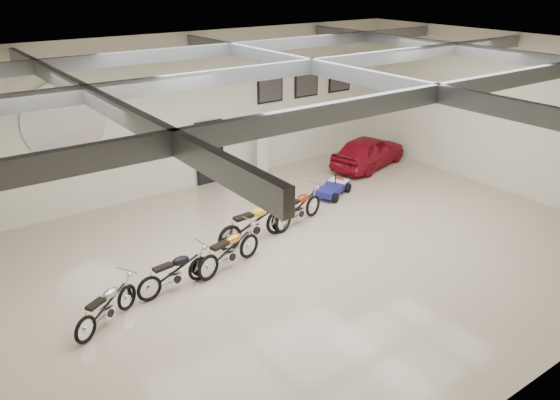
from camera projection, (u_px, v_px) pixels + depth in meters
floor at (307, 254)px, 13.98m from camera, size 16.00×12.00×0.01m
ceiling at (312, 55)px, 12.02m from camera, size 16.00×12.00×0.01m
back_wall at (193, 112)px, 17.49m from camera, size 16.00×0.02×5.00m
right_wall at (506, 114)px, 17.30m from camera, size 0.02×12.00×5.00m
ceiling_beams at (311, 66)px, 12.12m from camera, size 15.80×11.80×0.32m
door at (210, 153)px, 18.28m from camera, size 0.92×0.08×2.10m
logo_plaque at (64, 123)px, 15.18m from camera, size 2.30×0.06×1.16m
poster_left at (270, 83)px, 18.83m from camera, size 1.05×0.08×1.35m
poster_mid at (306, 78)px, 19.69m from camera, size 1.05×0.08×1.35m
poster_right at (340, 74)px, 20.55m from camera, size 1.05×0.08×1.35m
oil_sign at (244, 128)px, 18.78m from camera, size 0.72×0.10×0.72m
banner_stand at (262, 150)px, 18.98m from camera, size 0.55×0.33×1.89m
motorcycle_silver at (106, 306)px, 11.04m from camera, size 1.81×1.36×0.92m
motorcycle_black at (175, 271)px, 12.24m from camera, size 1.91×0.76×0.97m
motorcycle_gold at (229, 249)px, 13.14m from camera, size 2.08×1.09×1.04m
motorcycle_yellow at (254, 222)px, 14.39m from camera, size 2.26×0.83×1.16m
motorcycle_red at (299, 207)px, 15.45m from camera, size 2.08×1.12×1.04m
go_kart at (334, 185)px, 17.62m from camera, size 1.93×1.45×0.64m
vintage_car at (368, 151)px, 19.95m from camera, size 2.24×3.71×1.18m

